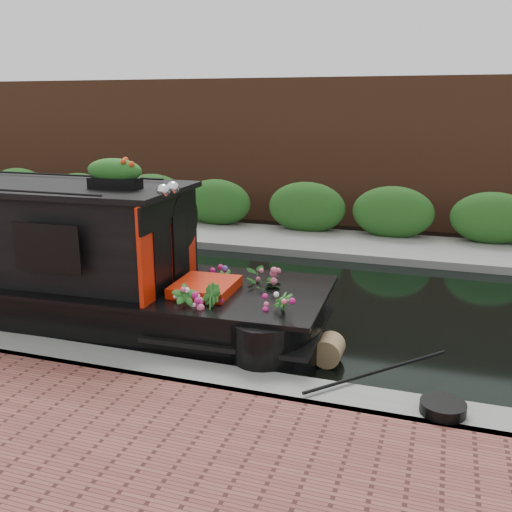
% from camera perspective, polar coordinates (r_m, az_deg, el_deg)
% --- Properties ---
extents(ground, '(80.00, 80.00, 0.00)m').
position_cam_1_polar(ground, '(10.10, -2.45, -4.17)').
color(ground, black).
rests_on(ground, ground).
extents(near_bank_coping, '(40.00, 0.60, 0.50)m').
position_cam_1_polar(near_bank_coping, '(7.36, -11.87, -12.13)').
color(near_bank_coping, gray).
rests_on(near_bank_coping, ground).
extents(far_bank_path, '(40.00, 2.40, 0.34)m').
position_cam_1_polar(far_bank_path, '(13.94, 3.72, 1.23)').
color(far_bank_path, slate).
rests_on(far_bank_path, ground).
extents(far_hedge, '(40.00, 1.10, 2.80)m').
position_cam_1_polar(far_hedge, '(14.79, 4.61, 2.02)').
color(far_hedge, '#24571D').
rests_on(far_hedge, ground).
extents(far_brick_wall, '(40.00, 1.00, 8.00)m').
position_cam_1_polar(far_brick_wall, '(16.79, 6.36, 3.54)').
color(far_brick_wall, brown).
rests_on(far_brick_wall, ground).
extents(rope_fender, '(0.38, 0.40, 0.38)m').
position_cam_1_polar(rope_fender, '(7.65, 7.29, -9.28)').
color(rope_fender, olive).
rests_on(rope_fender, ground).
extents(coiled_mooring_rope, '(0.47, 0.47, 0.12)m').
position_cam_1_polar(coiled_mooring_rope, '(6.33, 18.19, -14.21)').
color(coiled_mooring_rope, black).
rests_on(coiled_mooring_rope, near_bank_coping).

